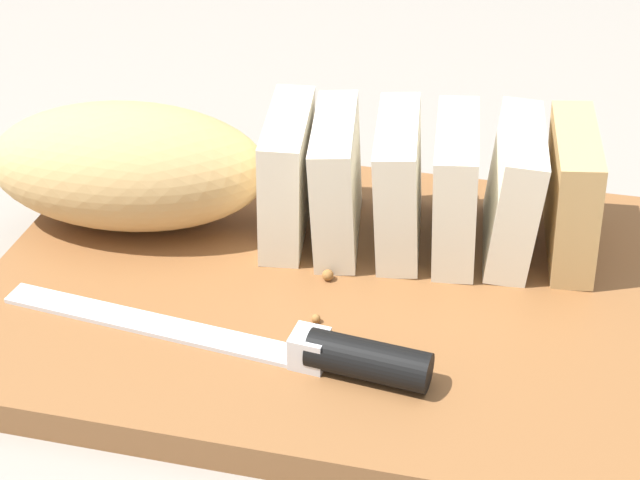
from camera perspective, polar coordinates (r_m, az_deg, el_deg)
ground_plane at (r=0.62m, az=-0.00°, el=-3.92°), size 3.00×3.00×0.00m
cutting_board at (r=0.62m, az=-0.00°, el=-3.14°), size 0.43×0.32×0.02m
bread_loaf at (r=0.64m, az=-3.63°, el=3.98°), size 0.42×0.14×0.09m
bread_knife at (r=0.54m, az=-0.26°, el=-6.72°), size 0.27×0.05×0.02m
crumb_near_knife at (r=0.62m, az=1.41°, el=-1.52°), size 0.00×0.00×0.00m
crumb_near_loaf at (r=0.63m, az=5.27°, el=-1.22°), size 0.00×0.00×0.00m
crumb_stray_left at (r=0.61m, az=0.40°, el=-2.34°), size 0.01×0.01×0.01m
crumb_stray_right at (r=0.57m, az=-0.25°, el=-4.75°), size 0.01×0.01×0.01m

